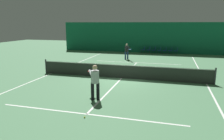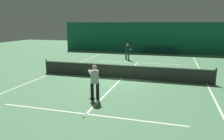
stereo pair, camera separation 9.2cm
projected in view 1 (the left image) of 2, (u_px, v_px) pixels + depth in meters
ground_plane at (122, 78)px, 15.20m from camera, size 60.00×60.00×0.00m
backdrop_curtain at (147, 38)px, 28.13m from camera, size 23.00×0.12×3.89m
court_line_baseline_far at (144, 55)px, 26.40m from camera, size 11.00×0.10×0.00m
court_line_service_far at (137, 63)px, 21.22m from camera, size 8.25×0.10×0.00m
court_line_service_near at (87, 114)px, 9.17m from camera, size 8.25×0.10×0.00m
court_line_sideline_left at (52, 73)px, 16.65m from camera, size 0.10×23.80×0.00m
court_line_sideline_right at (207, 84)px, 13.73m from camera, size 0.10×23.80×0.00m
court_line_centre at (122, 78)px, 15.19m from camera, size 0.10×12.80×0.00m
tennis_net at (122, 71)px, 15.09m from camera, size 12.00×0.10×1.07m
player_near at (95, 80)px, 10.76m from camera, size 1.06×1.37×1.76m
player_far at (127, 50)px, 22.91m from camera, size 1.03×1.33×1.67m
courtside_chair_0 at (144, 49)px, 28.00m from camera, size 0.44×0.44×0.84m
courtside_chair_1 at (149, 49)px, 27.82m from camera, size 0.44×0.44×0.84m
courtside_chair_2 at (154, 50)px, 27.64m from camera, size 0.44×0.44×0.84m
courtside_chair_3 at (160, 50)px, 27.46m from camera, size 0.44×0.44×0.84m
courtside_chair_4 at (165, 50)px, 27.28m from camera, size 0.44×0.44×0.84m
courtside_chair_5 at (171, 50)px, 27.11m from camera, size 0.44×0.44×0.84m
courtside_chair_6 at (176, 50)px, 26.93m from camera, size 0.44×0.44×0.84m
tennis_ball at (85, 117)px, 8.79m from camera, size 0.07×0.07×0.07m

